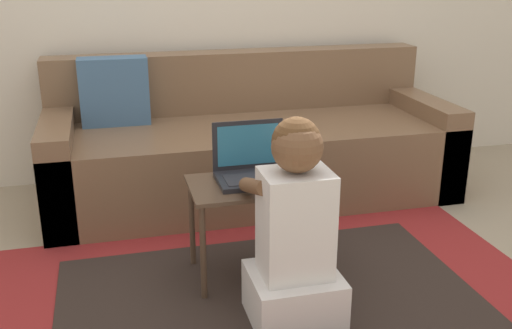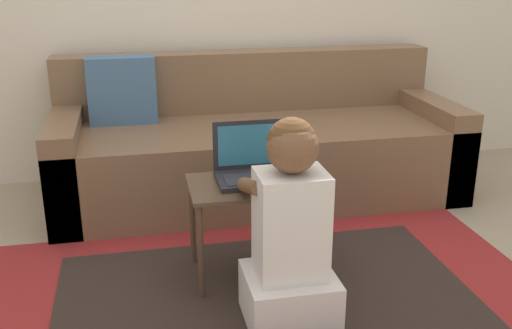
{
  "view_description": "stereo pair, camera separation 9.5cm",
  "coord_description": "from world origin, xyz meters",
  "px_view_note": "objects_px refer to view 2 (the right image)",
  "views": [
    {
      "loc": [
        -0.58,
        -2.12,
        1.28
      ],
      "look_at": [
        -0.01,
        0.11,
        0.48
      ],
      "focal_mm": 42.0,
      "sensor_mm": 36.0,
      "label": 1
    },
    {
      "loc": [
        -0.49,
        -2.15,
        1.28
      ],
      "look_at": [
        -0.01,
        0.11,
        0.48
      ],
      "focal_mm": 42.0,
      "sensor_mm": 36.0,
      "label": 2
    }
  ],
  "objects_px": {
    "couch": "(254,146)",
    "laptop": "(252,170)",
    "computer_mouse": "(307,178)",
    "laptop_desk": "(256,196)",
    "person_seated": "(290,237)"
  },
  "relations": [
    {
      "from": "laptop_desk",
      "to": "computer_mouse",
      "type": "distance_m",
      "value": 0.22
    },
    {
      "from": "laptop_desk",
      "to": "computer_mouse",
      "type": "bearing_deg",
      "value": -8.0
    },
    {
      "from": "couch",
      "to": "computer_mouse",
      "type": "xyz_separation_m",
      "value": [
        0.02,
        -0.96,
        0.16
      ]
    },
    {
      "from": "laptop_desk",
      "to": "laptop",
      "type": "relative_size",
      "value": 1.82
    },
    {
      "from": "laptop",
      "to": "person_seated",
      "type": "distance_m",
      "value": 0.42
    },
    {
      "from": "computer_mouse",
      "to": "person_seated",
      "type": "height_order",
      "value": "person_seated"
    },
    {
      "from": "laptop_desk",
      "to": "laptop",
      "type": "bearing_deg",
      "value": 96.66
    },
    {
      "from": "laptop",
      "to": "person_seated",
      "type": "bearing_deg",
      "value": -82.69
    },
    {
      "from": "laptop_desk",
      "to": "person_seated",
      "type": "height_order",
      "value": "person_seated"
    },
    {
      "from": "couch",
      "to": "person_seated",
      "type": "bearing_deg",
      "value": -96.2
    },
    {
      "from": "couch",
      "to": "person_seated",
      "type": "xyz_separation_m",
      "value": [
        -0.14,
        -1.29,
        0.07
      ]
    },
    {
      "from": "person_seated",
      "to": "laptop_desk",
      "type": "bearing_deg",
      "value": 97.38
    },
    {
      "from": "couch",
      "to": "laptop",
      "type": "relative_size",
      "value": 7.32
    },
    {
      "from": "laptop_desk",
      "to": "computer_mouse",
      "type": "height_order",
      "value": "computer_mouse"
    },
    {
      "from": "couch",
      "to": "laptop_desk",
      "type": "distance_m",
      "value": 0.95
    }
  ]
}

